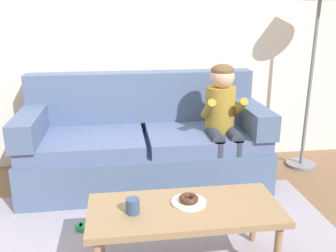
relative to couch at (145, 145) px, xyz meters
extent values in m
plane|color=brown|center=(-0.13, -0.85, -0.35)|extent=(10.00, 10.00, 0.00)
cube|color=silver|center=(-0.13, 0.55, 1.05)|extent=(8.00, 0.10, 2.80)
cube|color=#9993A3|center=(-0.13, -1.10, -0.34)|extent=(2.89, 1.78, 0.01)
cube|color=slate|center=(0.00, -0.05, -0.16)|extent=(2.14, 0.90, 0.38)
cube|color=slate|center=(-0.54, -0.10, 0.09)|extent=(1.03, 0.74, 0.12)
cube|color=slate|center=(0.54, -0.10, 0.09)|extent=(1.03, 0.74, 0.12)
cube|color=slate|center=(0.00, 0.30, 0.39)|extent=(2.14, 0.20, 0.48)
cube|color=slate|center=(-0.97, -0.05, 0.26)|extent=(0.20, 0.90, 0.22)
cube|color=slate|center=(0.97, -0.05, 0.26)|extent=(0.20, 0.90, 0.22)
cube|color=#937551|center=(0.14, -1.28, 0.05)|extent=(1.15, 0.50, 0.04)
cylinder|color=#937551|center=(0.65, -1.47, -0.16)|extent=(0.04, 0.04, 0.38)
cylinder|color=#937551|center=(-0.38, -1.09, -0.16)|extent=(0.04, 0.04, 0.38)
cylinder|color=#937551|center=(0.65, -1.09, -0.16)|extent=(0.04, 0.04, 0.38)
cylinder|color=olive|center=(0.66, -0.13, 0.35)|extent=(0.26, 0.26, 0.40)
sphere|color=#DBAD89|center=(0.66, -0.15, 0.65)|extent=(0.21, 0.21, 0.21)
ellipsoid|color=brown|center=(0.66, -0.15, 0.69)|extent=(0.20, 0.20, 0.12)
cylinder|color=#333847|center=(0.58, -0.28, 0.16)|extent=(0.11, 0.30, 0.11)
cylinder|color=#333847|center=(0.58, -0.43, -0.07)|extent=(0.09, 0.09, 0.44)
cube|color=black|center=(0.58, -0.48, -0.32)|extent=(0.10, 0.20, 0.06)
cylinder|color=olive|center=(0.53, -0.24, 0.39)|extent=(0.07, 0.29, 0.23)
cylinder|color=#333847|center=(0.74, -0.28, 0.16)|extent=(0.11, 0.30, 0.11)
cylinder|color=#333847|center=(0.74, -0.43, -0.07)|extent=(0.09, 0.09, 0.44)
cube|color=black|center=(0.74, -0.48, -0.32)|extent=(0.10, 0.20, 0.06)
cylinder|color=olive|center=(0.80, -0.24, 0.39)|extent=(0.07, 0.29, 0.23)
cylinder|color=white|center=(0.17, -1.24, 0.07)|extent=(0.21, 0.21, 0.01)
torus|color=#422619|center=(0.17, -1.24, 0.10)|extent=(0.14, 0.14, 0.04)
cylinder|color=#334C72|center=(-0.17, -1.30, 0.11)|extent=(0.08, 0.08, 0.09)
cube|color=#339E56|center=(-0.46, -0.79, -0.32)|extent=(0.16, 0.09, 0.05)
cylinder|color=#339E56|center=(-0.55, -0.79, -0.32)|extent=(0.06, 0.06, 0.05)
cylinder|color=#339E56|center=(-0.38, -0.79, -0.32)|extent=(0.06, 0.06, 0.05)
cylinder|color=slate|center=(1.62, 0.10, -0.33)|extent=(0.30, 0.30, 0.03)
cylinder|color=slate|center=(1.62, 0.10, 0.50)|extent=(0.04, 0.04, 1.64)
camera|label=1|loc=(-0.23, -3.19, 1.18)|focal=39.45mm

